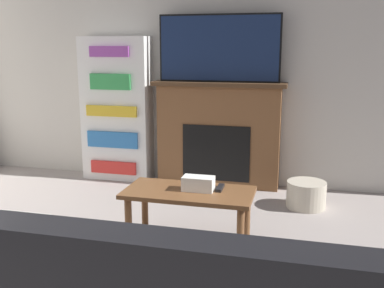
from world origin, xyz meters
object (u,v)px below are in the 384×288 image
(coffee_table, at_px, (189,200))
(storage_basket, at_px, (306,195))
(fireplace, at_px, (218,134))
(bookshelf, at_px, (117,110))
(tv, at_px, (219,48))

(coffee_table, relative_size, storage_basket, 2.57)
(fireplace, xyz_separation_m, bookshelf, (-1.12, -0.02, 0.22))
(coffee_table, bearing_deg, tv, 93.66)
(coffee_table, xyz_separation_m, storage_basket, (0.81, 1.11, -0.26))
(bookshelf, height_order, storage_basket, bookshelf)
(coffee_table, height_order, storage_basket, coffee_table)
(fireplace, height_order, bookshelf, bookshelf)
(fireplace, height_order, coffee_table, fireplace)
(tv, xyz_separation_m, storage_basket, (0.92, -0.46, -1.30))
(fireplace, bearing_deg, coffee_table, -86.39)
(tv, bearing_deg, storage_basket, -26.53)
(fireplace, distance_m, bookshelf, 1.14)
(fireplace, distance_m, coffee_table, 1.60)
(coffee_table, bearing_deg, storage_basket, 53.81)
(coffee_table, distance_m, storage_basket, 1.40)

